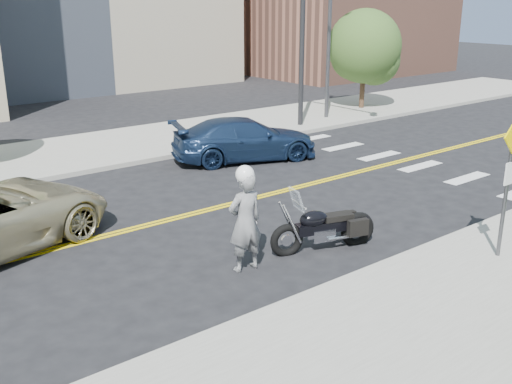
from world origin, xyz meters
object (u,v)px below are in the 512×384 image
Objects in this scene: motorcycle at (324,218)px; pedestrian_sign at (510,170)px; motorcyclist at (245,219)px; parked_car_blue at (245,139)px.

pedestrian_sign is at bearing -32.51° from motorcycle.
motorcyclist reaches higher than parked_car_blue.
motorcyclist is 0.45× the size of parked_car_blue.
pedestrian_sign is 1.27× the size of motorcycle.
parked_car_blue is (3.23, 7.00, -0.02)m from motorcycle.
parked_car_blue is (5.16, 6.76, -0.37)m from motorcyclist.
motorcyclist reaches higher than motorcycle.
pedestrian_sign is at bearing -166.53° from parked_car_blue.
pedestrian_sign is 1.40× the size of motorcyclist.
motorcycle is (-2.31, 2.70, -1.24)m from pedestrian_sign.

